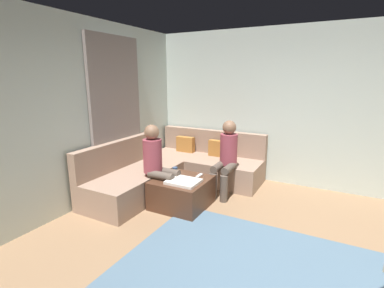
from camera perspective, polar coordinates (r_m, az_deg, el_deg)
name	(u,v)px	position (r m, az deg, el deg)	size (l,w,h in m)	color
wall_back	(316,109)	(5.17, 23.58, 6.42)	(6.00, 0.12, 2.70)	silver
wall_left	(37,120)	(4.02, -28.64, 4.19)	(0.12, 6.00, 2.70)	silver
curtain_panel	(117,116)	(4.79, -14.86, 5.42)	(0.06, 1.10, 2.50)	gray
area_rug	(250,281)	(3.02, 11.58, -25.37)	(2.60, 2.20, 0.01)	slate
sectional_couch	(176,170)	(5.02, -3.24, -5.19)	(2.10, 2.55, 0.87)	#9E7F6B
ottoman	(182,192)	(4.26, -2.08, -9.68)	(0.76, 0.76, 0.42)	#4C2D1E
folded_blanket	(183,182)	(4.03, -1.73, -7.53)	(0.44, 0.36, 0.04)	white
coffee_mug	(175,170)	(4.42, -3.42, -5.26)	(0.08, 0.08, 0.10)	#334C72
game_remote	(199,176)	(4.28, 1.48, -6.37)	(0.05, 0.15, 0.02)	white
person_on_couch_back	(226,155)	(4.57, 6.90, -2.20)	(0.30, 0.60, 1.20)	brown
person_on_couch_side	(158,161)	(4.23, -6.82, -3.49)	(0.60, 0.30, 1.20)	brown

